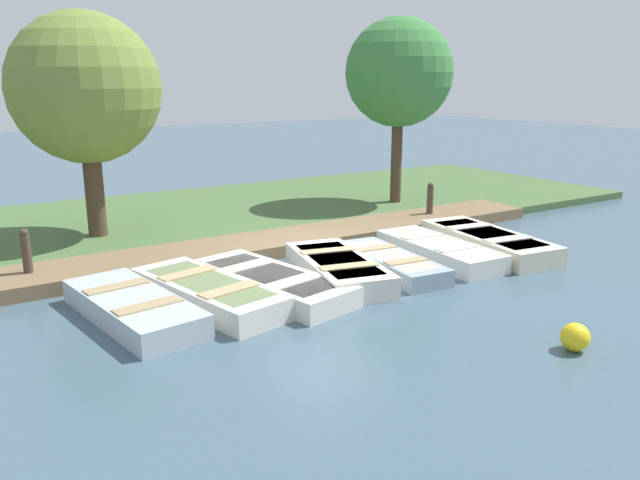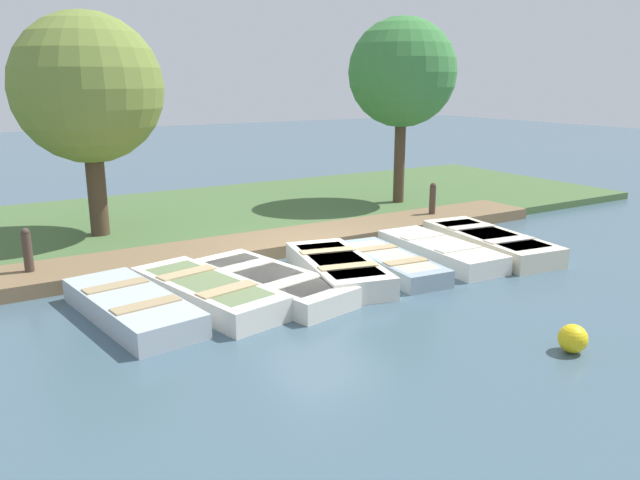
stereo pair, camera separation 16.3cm
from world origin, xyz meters
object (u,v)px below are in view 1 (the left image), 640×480
Objects in this scene: rowboat_3 at (338,268)px; buoy at (575,337)px; rowboat_4 at (390,262)px; park_tree_left at (399,73)px; rowboat_0 at (133,307)px; rowboat_2 at (271,282)px; rowboat_1 at (208,292)px; rowboat_6 at (487,241)px; rowboat_5 at (439,250)px; mooring_post_far at (430,203)px; park_tree_far_left at (85,89)px; mooring_post_near at (27,258)px.

buoy is at bearing 25.66° from rowboat_3.
rowboat_3 reaches higher than rowboat_4.
buoy is 10.71m from park_tree_left.
rowboat_0 is 0.59× the size of park_tree_left.
rowboat_2 is at bearing -151.22° from buoy.
rowboat_6 is at bearing 76.68° from rowboat_1.
rowboat_5 is (0.04, 6.46, -0.00)m from rowboat_0.
rowboat_1 is at bearing -70.30° from mooring_post_far.
rowboat_1 reaches higher than rowboat_5.
rowboat_3 is 0.58× the size of park_tree_left.
rowboat_0 is at bearing -86.22° from rowboat_4.
mooring_post_far is (-2.62, 8.58, 0.35)m from rowboat_0.
rowboat_2 is 1.13× the size of rowboat_3.
park_tree_far_left is (-5.13, 0.67, 3.29)m from rowboat_0.
mooring_post_far is at bearing 98.75° from rowboat_0.
rowboat_3 reaches higher than buoy.
park_tree_far_left is at bearing -156.23° from buoy.
rowboat_5 is (-0.01, 2.58, -0.02)m from rowboat_3.
rowboat_0 reaches higher than buoy.
rowboat_0 is 6.46m from rowboat_5.
buoy is at bearing -27.24° from mooring_post_far.
park_tree_left is (-4.71, 5.19, 3.65)m from rowboat_3.
mooring_post_far is 0.20× the size of park_tree_left.
rowboat_4 is 2.75m from rowboat_6.
rowboat_3 is 4.57m from buoy.
rowboat_2 is at bearing -87.11° from rowboat_4.
rowboat_1 is 0.96× the size of rowboat_6.
rowboat_6 is 0.66× the size of park_tree_left.
rowboat_1 is at bearing 42.93° from mooring_post_near.
rowboat_1 is 5.79m from buoy.
mooring_post_near is 0.21× the size of park_tree_far_left.
park_tree_far_left reaches higher than buoy.
rowboat_6 is at bearing 76.92° from rowboat_2.
rowboat_1 is 3.81m from rowboat_4.
park_tree_far_left reaches higher than rowboat_3.
rowboat_6 is (-0.02, 2.75, 0.04)m from rowboat_4.
rowboat_4 is at bearing -39.70° from park_tree_left.
buoy is (4.46, -1.55, 0.00)m from rowboat_5.
rowboat_2 is at bearing 81.23° from rowboat_0.
mooring_post_far is at bearing 101.27° from rowboat_2.
rowboat_0 is 2.89m from mooring_post_near.
rowboat_4 is 0.54× the size of park_tree_left.
mooring_post_near is (-2.64, -3.61, 0.36)m from rowboat_2.
buoy is at bearing 39.29° from rowboat_0.
rowboat_0 is 0.62× the size of park_tree_far_left.
park_tree_far_left is at bearing 164.29° from rowboat_0.
rowboat_1 reaches higher than rowboat_0.
rowboat_3 is (0.05, 3.88, 0.02)m from rowboat_0.
mooring_post_far is at bearing -13.52° from park_tree_left.
buoy is (4.45, 1.03, -0.02)m from rowboat_3.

